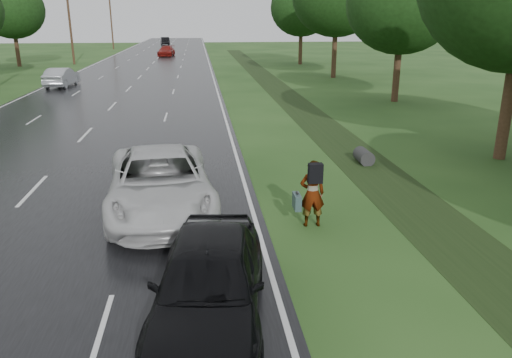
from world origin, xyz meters
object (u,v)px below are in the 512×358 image
object	(u,v)px
pedestrian	(312,193)
white_pickup	(160,182)
dark_sedan	(209,281)
silver_sedan	(62,77)

from	to	relation	value
pedestrian	white_pickup	size ratio (longest dim) A/B	0.29
dark_sedan	silver_sedan	world-z (taller)	dark_sedan
white_pickup	silver_sedan	distance (m)	29.75
white_pickup	silver_sedan	xyz separation A→B (m)	(-9.60, 28.16, -0.11)
silver_sedan	pedestrian	bearing A→B (deg)	119.14
pedestrian	silver_sedan	distance (m)	32.57
pedestrian	silver_sedan	xyz separation A→B (m)	(-13.58, 29.60, -0.15)
pedestrian	white_pickup	world-z (taller)	pedestrian
white_pickup	dark_sedan	distance (m)	5.73
white_pickup	dark_sedan	size ratio (longest dim) A/B	1.28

